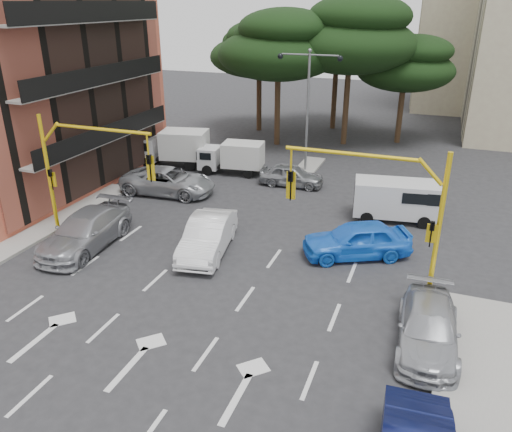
{
  "coord_description": "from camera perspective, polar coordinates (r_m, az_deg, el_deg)",
  "views": [
    {
      "loc": [
        8.15,
        -15.25,
        10.61
      ],
      "look_at": [
        0.85,
        4.26,
        1.6
      ],
      "focal_mm": 35.0,
      "sensor_mm": 36.0,
      "label": 1
    }
  ],
  "objects": [
    {
      "name": "van_white",
      "position": [
        26.94,
        15.68,
        1.73
      ],
      "size": [
        4.51,
        2.57,
        2.13
      ],
      "primitive_type": null,
      "rotation": [
        0.0,
        0.0,
        -1.41
      ],
      "color": "silver",
      "rests_on": "ground"
    },
    {
      "name": "ground",
      "position": [
        20.29,
        -6.55,
        -8.31
      ],
      "size": [
        120.0,
        120.0,
        0.0
      ],
      "primitive_type": "plane",
      "color": "#28282B",
      "rests_on": "ground"
    },
    {
      "name": "car_blue_compact",
      "position": [
        22.7,
        11.42,
        -2.66
      ],
      "size": [
        5.15,
        3.89,
        1.63
      ],
      "primitive_type": "imported",
      "rotation": [
        0.0,
        0.0,
        -1.1
      ],
      "color": "blue",
      "rests_on": "ground"
    },
    {
      "name": "street_lamp_center",
      "position": [
        32.71,
        6.0,
        14.15
      ],
      "size": [
        4.16,
        0.36,
        7.77
      ],
      "color": "slate",
      "rests_on": "median_strip"
    },
    {
      "name": "pine_center",
      "position": [
        39.91,
        10.88,
        19.68
      ],
      "size": [
        9.98,
        9.98,
        11.16
      ],
      "color": "#382616",
      "rests_on": "ground"
    },
    {
      "name": "signal_mast_right",
      "position": [
        18.56,
        14.93,
        1.32
      ],
      "size": [
        5.79,
        0.37,
        6.0
      ],
      "color": "yellow",
      "rests_on": "ground"
    },
    {
      "name": "median_strip",
      "position": [
        33.97,
        5.63,
        5.21
      ],
      "size": [
        1.4,
        6.0,
        0.15
      ],
      "primitive_type": "cube",
      "color": "gray",
      "rests_on": "ground"
    },
    {
      "name": "pine_right",
      "position": [
        41.56,
        16.83,
        16.38
      ],
      "size": [
        7.49,
        7.49,
        8.37
      ],
      "color": "#382616",
      "rests_on": "ground"
    },
    {
      "name": "car_silver_cross_a",
      "position": [
        30.11,
        -10.0,
        3.95
      ],
      "size": [
        5.73,
        2.95,
        1.55
      ],
      "primitive_type": "imported",
      "rotation": [
        0.0,
        0.0,
        1.64
      ],
      "color": "#A1A4A9",
      "rests_on": "ground"
    },
    {
      "name": "car_silver_wagon",
      "position": [
        24.42,
        -18.92,
        -1.62
      ],
      "size": [
        2.6,
        5.72,
        1.62
      ],
      "primitive_type": "imported",
      "rotation": [
        0.0,
        0.0,
        0.06
      ],
      "color": "#999AA0",
      "rests_on": "ground"
    },
    {
      "name": "apartment_beige_far",
      "position": [
        59.49,
        26.67,
        18.92
      ],
      "size": [
        16.2,
        12.15,
        16.7
      ],
      "color": "tan",
      "rests_on": "ground"
    },
    {
      "name": "car_white_hatch",
      "position": [
        22.72,
        -5.54,
        -2.27
      ],
      "size": [
        2.58,
        5.17,
        1.63
      ],
      "primitive_type": "imported",
      "rotation": [
        0.0,
        0.0,
        0.18
      ],
      "color": "white",
      "rests_on": "ground"
    },
    {
      "name": "box_truck_b",
      "position": [
        33.23,
        -2.81,
        6.66
      ],
      "size": [
        4.52,
        2.38,
        2.12
      ],
      "primitive_type": null,
      "rotation": [
        0.0,
        0.0,
        1.71
      ],
      "color": "silver",
      "rests_on": "ground"
    },
    {
      "name": "pine_left_far",
      "position": [
        44.04,
        0.42,
        18.57
      ],
      "size": [
        8.32,
        8.32,
        9.3
      ],
      "color": "#382616",
      "rests_on": "ground"
    },
    {
      "name": "car_silver_parked",
      "position": [
        17.78,
        19.07,
        -12.0
      ],
      "size": [
        2.17,
        4.85,
        1.38
      ],
      "primitive_type": "imported",
      "rotation": [
        0.0,
        0.0,
        0.05
      ],
      "color": "#A3A5AB",
      "rests_on": "ground"
    },
    {
      "name": "signal_mast_left",
      "position": [
        23.8,
        -19.65,
        5.59
      ],
      "size": [
        5.79,
        0.37,
        6.0
      ],
      "color": "yellow",
      "rests_on": "ground"
    },
    {
      "name": "pine_back",
      "position": [
        45.24,
        9.4,
        19.29
      ],
      "size": [
        9.15,
        9.15,
        10.23
      ],
      "color": "#382616",
      "rests_on": "ground"
    },
    {
      "name": "box_truck_a",
      "position": [
        35.18,
        -9.6,
        7.64
      ],
      "size": [
        5.43,
        3.14,
        2.51
      ],
      "primitive_type": null,
      "rotation": [
        0.0,
        0.0,
        1.78
      ],
      "color": "silver",
      "rests_on": "ground"
    },
    {
      "name": "pine_left_near",
      "position": [
        39.24,
        2.64,
        18.97
      ],
      "size": [
        9.15,
        9.15,
        10.23
      ],
      "color": "#382616",
      "rests_on": "ground"
    },
    {
      "name": "car_silver_cross_b",
      "position": [
        31.06,
        4.08,
        4.67
      ],
      "size": [
        4.04,
        1.78,
        1.35
      ],
      "primitive_type": "imported",
      "rotation": [
        0.0,
        0.0,
        1.62
      ],
      "color": "gray",
      "rests_on": "ground"
    }
  ]
}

